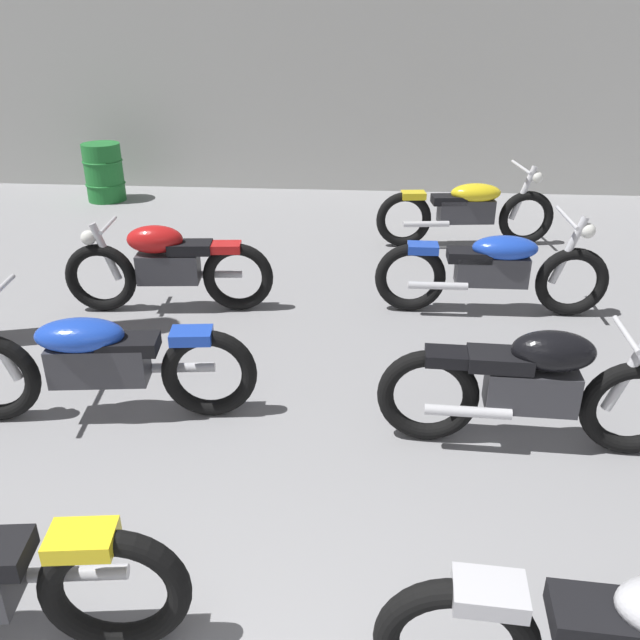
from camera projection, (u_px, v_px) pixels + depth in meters
back_wall at (352, 70)px, 9.93m from camera, size 12.92×0.24×3.60m
motorcycle_left_row_1 at (97, 361)px, 4.53m from camera, size 2.17×0.68×0.97m
motorcycle_left_row_2 at (167, 265)px, 6.19m from camera, size 1.97×0.51×0.88m
motorcycle_right_row_1 at (533, 386)px, 4.22m from camera, size 1.97×0.48×0.88m
motorcycle_right_row_2 at (493, 268)px, 6.14m from camera, size 2.17×0.68×0.97m
motorcycle_right_row_3 at (467, 209)px, 7.94m from camera, size 2.17×0.68×0.97m
oil_drum at (104, 172)px, 9.86m from camera, size 0.59×0.59×0.85m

